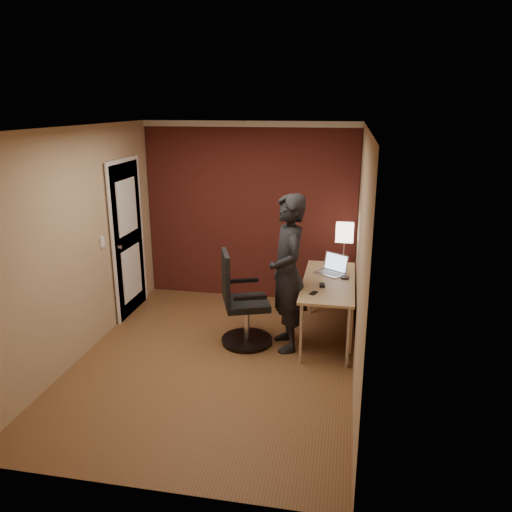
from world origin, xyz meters
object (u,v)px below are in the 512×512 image
Objects in this scene: laptop at (333,268)px; person at (288,274)px; mouse at (322,285)px; phone at (314,293)px; wallet at (345,277)px; office_chair at (241,305)px; desk at (335,291)px; desk_lamp at (345,233)px.

laptop is 0.78m from person.
phone is (-0.08, -0.23, -0.01)m from mouse.
wallet is 1.29m from office_chair.
wallet is at bearing 21.45° from office_chair.
mouse is (-0.14, -0.22, 0.14)m from desk.
person reaches higher than wallet.
phone is 0.88m from office_chair.
desk is 0.86m from desk_lamp.
person is (-0.31, 0.13, 0.16)m from phone.
laptop reaches higher than mouse.
wallet is (0.11, 0.11, 0.14)m from desk.
wallet is at bearing 104.64° from person.
desk_lamp is 0.49× the size of office_chair.
desk is at bearing 18.09° from office_chair.
laptop is 0.52m from mouse.
wallet is at bearing 47.35° from mouse.
desk is 0.68m from person.
phone is (-0.22, -0.45, 0.13)m from desk.
wallet is at bearing 45.37° from desk.
desk_lamp is 0.30× the size of person.
office_chair is (-1.17, -0.46, -0.25)m from wallet.
desk_lamp is (0.08, 0.67, 0.55)m from desk.
wallet is (0.25, 0.33, -0.01)m from mouse.
mouse is (-0.22, -0.88, -0.40)m from desk_lamp.
desk_lamp is at bearing 128.87° from person.
desk is 0.35m from laptop.
phone is 0.37m from person.
mouse is at bearing 93.62° from phone.
person is (-0.48, -0.61, 0.10)m from laptop.
mouse is 0.24m from phone.
desk_lamp is 0.69m from wallet.
desk_lamp reaches higher than laptop.
wallet is 0.10× the size of office_chair.
desk is 1.12m from office_chair.
laptop reaches higher than wallet.
mouse is 0.96m from office_chair.
wallet reaches higher than phone.
mouse reaches higher than desk.
laptop is at bearing 121.93° from person.
mouse is at bearing 85.32° from person.
desk is at bearing 86.52° from phone.
desk is 13.04× the size of phone.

